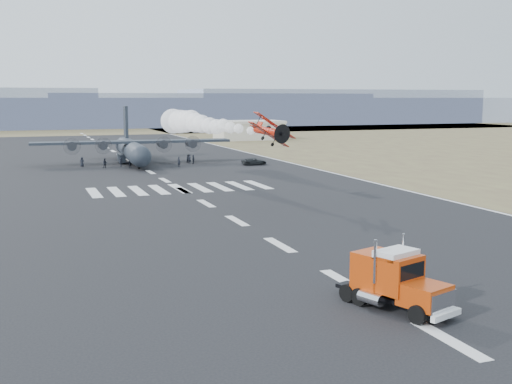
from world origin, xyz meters
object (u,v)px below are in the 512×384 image
crew_g (179,162)px  crew_h (105,163)px  semi_truck (394,280)px  support_vehicle (254,162)px  crew_f (130,163)px  crew_a (190,159)px  hangar_right (249,130)px  crew_b (188,159)px  crew_e (82,162)px  transport_aircraft (132,148)px  crew_c (121,162)px  aerobatic_biplane (269,131)px  crew_d (193,159)px

crew_g → crew_h: bearing=43.1°
semi_truck → support_vehicle: 86.14m
crew_f → crew_a: bearing=167.6°
semi_truck → crew_h: 87.99m
crew_f → crew_h: (-4.35, 1.42, 0.03)m
hangar_right → crew_b: size_ratio=12.14×
crew_b → crew_e: 20.65m
semi_truck → crew_a: semi_truck is taller
crew_a → crew_e: bearing=-132.5°
semi_truck → crew_a: bearing=64.3°
support_vehicle → crew_h: 28.20m
semi_truck → crew_b: 92.54m
transport_aircraft → crew_a: bearing=-26.5°
crew_h → transport_aircraft: bearing=51.3°
hangar_right → transport_aircraft: bearing=-127.4°
crew_g → crew_h: size_ratio=1.01×
crew_c → crew_g: crew_g is taller
hangar_right → aerobatic_biplane: bearing=-108.4°
semi_truck → crew_e: 92.58m
crew_f → crew_e: bearing=-63.7°
transport_aircraft → crew_a: 12.04m
crew_h → crew_a: bearing=6.7°
hangar_right → aerobatic_biplane: size_ratio=3.53×
aerobatic_biplane → crew_f: (-8.96, 48.18, -8.12)m
hangar_right → transport_aircraft: (-46.32, -60.60, -0.13)m
support_vehicle → crew_h: crew_h is taller
hangar_right → semi_truck: 163.02m
crew_f → crew_g: bearing=145.2°
support_vehicle → crew_e: (-31.66, 8.50, 0.22)m
crew_e → crew_a: bearing=-17.7°
transport_aircraft → crew_e: (-10.08, -3.82, -1.99)m
support_vehicle → crew_b: (-11.01, 8.48, 0.17)m
crew_f → crew_g: crew_g is taller
semi_truck → crew_g: size_ratio=4.57×
aerobatic_biplane → crew_g: bearing=82.6°
crew_d → transport_aircraft: bearing=-87.7°
semi_truck → crew_a: 90.48m
crew_a → crew_f: 12.80m
crew_c → crew_b: bearing=149.9°
transport_aircraft → crew_e: size_ratio=21.76×
crew_c → aerobatic_biplane: bearing=61.4°
aerobatic_biplane → crew_g: size_ratio=3.15×
support_vehicle → crew_c: (-24.74, 6.12, 0.15)m
transport_aircraft → crew_g: 12.78m
crew_f → crew_c: bearing=-98.8°
semi_truck → crew_f: semi_truck is taller
transport_aircraft → support_vehicle: size_ratio=8.00×
transport_aircraft → crew_b: 11.43m
support_vehicle → crew_h: size_ratio=2.66×
aerobatic_biplane → crew_a: aerobatic_biplane is taller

